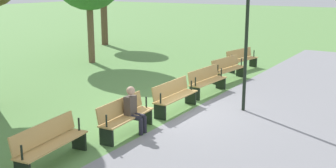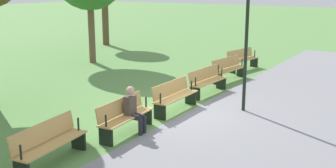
{
  "view_description": "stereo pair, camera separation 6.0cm",
  "coord_description": "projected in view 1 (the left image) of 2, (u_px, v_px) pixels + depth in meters",
  "views": [
    {
      "loc": [
        10.19,
        6.02,
        3.72
      ],
      "look_at": [
        -0.0,
        -0.29,
        0.8
      ],
      "focal_mm": 44.32,
      "sensor_mm": 36.0,
      "label": 1
    },
    {
      "loc": [
        10.15,
        6.07,
        3.72
      ],
      "look_at": [
        -0.0,
        -0.29,
        0.8
      ],
      "focal_mm": 44.32,
      "sensor_mm": 36.0,
      "label": 2
    }
  ],
  "objects": [
    {
      "name": "path_paving",
      "position": [
        292.0,
        132.0,
        10.61
      ],
      "size": [
        28.04,
        6.26,
        0.01
      ],
      "primitive_type": "cube",
      "color": "gray",
      "rests_on": "ground"
    },
    {
      "name": "lamp_post",
      "position": [
        247.0,
        14.0,
        11.79
      ],
      "size": [
        0.32,
        0.32,
        4.12
      ],
      "color": "black",
      "rests_on": "ground"
    },
    {
      "name": "bench_4",
      "position": [
        125.0,
        115.0,
        10.44
      ],
      "size": [
        1.93,
        0.59,
        0.89
      ],
      "rotation": [
        0.0,
        0.0,
        0.06
      ],
      "color": "tan",
      "rests_on": "ground"
    },
    {
      "name": "bench_1",
      "position": [
        228.0,
        68.0,
        16.23
      ],
      "size": [
        1.94,
        0.71,
        0.89
      ],
      "rotation": [
        0.0,
        0.0,
        -0.13
      ],
      "color": "tan",
      "rests_on": "ground"
    },
    {
      "name": "person_seated",
      "position": [
        134.0,
        108.0,
        10.49
      ],
      "size": [
        0.34,
        0.53,
        1.2
      ],
      "rotation": [
        0.0,
        0.0,
        0.06
      ],
      "color": "#4C4238",
      "rests_on": "ground"
    },
    {
      "name": "bench_2",
      "position": [
        207.0,
        80.0,
        14.23
      ],
      "size": [
        1.93,
        0.59,
        0.89
      ],
      "rotation": [
        0.0,
        0.0,
        -0.06
      ],
      "color": "tan",
      "rests_on": "ground"
    },
    {
      "name": "bench_0",
      "position": [
        241.0,
        59.0,
        18.28
      ],
      "size": [
        1.95,
        0.82,
        0.89
      ],
      "rotation": [
        0.0,
        0.0,
        -0.19
      ],
      "color": "tan",
      "rests_on": "ground"
    },
    {
      "name": "ground_plane",
      "position": [
        176.0,
        111.0,
        12.37
      ],
      "size": [
        120.0,
        120.0,
        0.0
      ],
      "primitive_type": "plane",
      "color": "#5B8C47"
    },
    {
      "name": "bench_5",
      "position": [
        50.0,
        143.0,
        8.66
      ],
      "size": [
        1.94,
        0.71,
        0.89
      ],
      "rotation": [
        0.0,
        0.0,
        0.13
      ],
      "color": "tan",
      "rests_on": "ground"
    },
    {
      "name": "bench_3",
      "position": [
        174.0,
        95.0,
        12.3
      ],
      "size": [
        1.9,
        0.47,
        0.89
      ],
      "color": "tan",
      "rests_on": "ground"
    }
  ]
}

